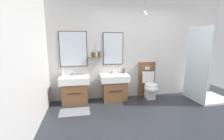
{
  "coord_description": "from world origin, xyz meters",
  "views": [
    {
      "loc": [
        -1.56,
        -2.64,
        1.63
      ],
      "look_at": [
        -0.78,
        1.37,
        0.85
      ],
      "focal_mm": 25.63,
      "sensor_mm": 36.0,
      "label": 1
    }
  ],
  "objects_px": {
    "vanity_sink_left": "(75,89)",
    "toilet": "(149,85)",
    "soap_dispenser": "(124,71)",
    "shower_tray": "(204,85)",
    "toothbrush_cup": "(63,74)",
    "vanity_sink_right": "(114,87)"
  },
  "relations": [
    {
      "from": "vanity_sink_left",
      "to": "toilet",
      "type": "distance_m",
      "value": 2.04
    },
    {
      "from": "vanity_sink_right",
      "to": "toothbrush_cup",
      "type": "height_order",
      "value": "toothbrush_cup"
    },
    {
      "from": "toilet",
      "to": "vanity_sink_right",
      "type": "bearing_deg",
      "value": 179.53
    },
    {
      "from": "vanity_sink_right",
      "to": "toilet",
      "type": "distance_m",
      "value": 0.99
    },
    {
      "from": "soap_dispenser",
      "to": "vanity_sink_right",
      "type": "bearing_deg",
      "value": -152.02
    },
    {
      "from": "toilet",
      "to": "shower_tray",
      "type": "height_order",
      "value": "shower_tray"
    },
    {
      "from": "soap_dispenser",
      "to": "shower_tray",
      "type": "relative_size",
      "value": 0.09
    },
    {
      "from": "toilet",
      "to": "soap_dispenser",
      "type": "relative_size",
      "value": 5.57
    },
    {
      "from": "toothbrush_cup",
      "to": "soap_dispenser",
      "type": "xyz_separation_m",
      "value": [
        1.65,
        0.01,
        0.02
      ]
    },
    {
      "from": "vanity_sink_left",
      "to": "shower_tray",
      "type": "height_order",
      "value": "shower_tray"
    },
    {
      "from": "toilet",
      "to": "toothbrush_cup",
      "type": "distance_m",
      "value": 2.37
    },
    {
      "from": "toothbrush_cup",
      "to": "shower_tray",
      "type": "distance_m",
      "value": 3.79
    },
    {
      "from": "vanity_sink_left",
      "to": "soap_dispenser",
      "type": "relative_size",
      "value": 4.2
    },
    {
      "from": "shower_tray",
      "to": "vanity_sink_right",
      "type": "bearing_deg",
      "value": 169.27
    },
    {
      "from": "toothbrush_cup",
      "to": "soap_dispenser",
      "type": "height_order",
      "value": "toothbrush_cup"
    },
    {
      "from": "vanity_sink_right",
      "to": "soap_dispenser",
      "type": "height_order",
      "value": "soap_dispenser"
    },
    {
      "from": "toilet",
      "to": "soap_dispenser",
      "type": "distance_m",
      "value": 0.81
    },
    {
      "from": "toilet",
      "to": "toothbrush_cup",
      "type": "relative_size",
      "value": 4.87
    },
    {
      "from": "vanity_sink_left",
      "to": "shower_tray",
      "type": "bearing_deg",
      "value": -7.5
    },
    {
      "from": "soap_dispenser",
      "to": "shower_tray",
      "type": "height_order",
      "value": "shower_tray"
    },
    {
      "from": "vanity_sink_right",
      "to": "toilet",
      "type": "xyz_separation_m",
      "value": [
        0.99,
        -0.01,
        0.01
      ]
    },
    {
      "from": "vanity_sink_right",
      "to": "soap_dispenser",
      "type": "bearing_deg",
      "value": 27.98
    }
  ]
}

